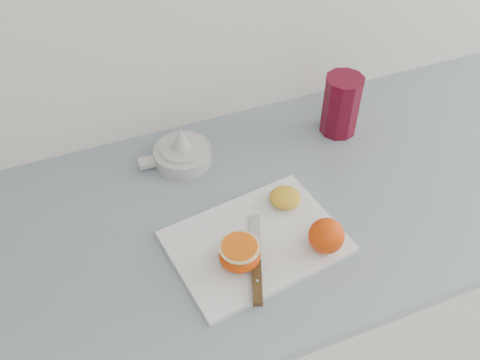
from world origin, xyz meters
The scene contains 8 objects.
counter centered at (-0.05, 1.70, 0.45)m, with size 2.62×0.64×0.89m.
cutting_board centered at (-0.19, 1.61, 0.90)m, with size 0.32×0.23×0.01m, color white.
whole_orange centered at (-0.08, 1.54, 0.94)m, with size 0.07×0.07×0.07m.
half_orange centered at (-0.24, 1.57, 0.93)m, with size 0.08×0.08×0.05m.
squeezed_shell centered at (-0.10, 1.67, 0.92)m, with size 0.06×0.06×0.03m.
paring_knife centered at (-0.22, 1.53, 0.91)m, with size 0.09×0.20×0.01m.
citrus_juicer centered at (-0.25, 1.88, 0.91)m, with size 0.16×0.13×0.09m.
red_tumbler centered at (0.12, 1.85, 0.96)m, with size 0.09×0.09×0.14m.
Camera 1 is at (-0.45, 1.03, 1.70)m, focal length 40.00 mm.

